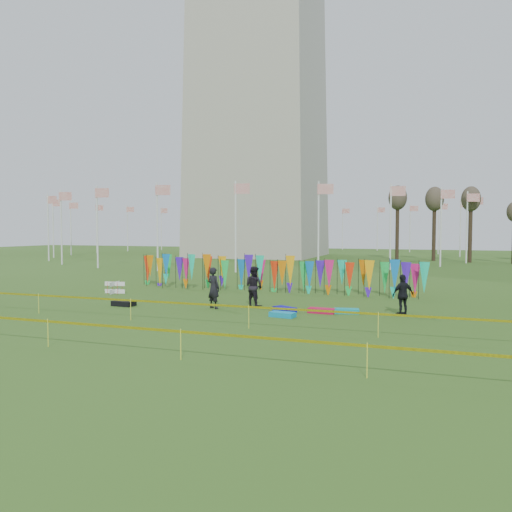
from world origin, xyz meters
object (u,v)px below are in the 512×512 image
(person_right, at_px, (403,295))
(kite_bag_blue, at_px, (285,309))
(person_mid, at_px, (254,286))
(kite_bag_red, at_px, (322,311))
(person_left, at_px, (214,288))
(box_kite, at_px, (115,288))
(kite_bag_turquoise, at_px, (283,315))
(kite_bag_black, at_px, (124,303))
(kite_bag_teal, at_px, (347,311))

(person_right, distance_m, kite_bag_blue, 5.25)
(person_mid, distance_m, kite_bag_red, 3.73)
(person_left, distance_m, kite_bag_blue, 3.56)
(box_kite, height_order, person_left, person_left)
(person_mid, xyz_separation_m, kite_bag_red, (3.53, -0.84, -0.87))
(person_left, xyz_separation_m, kite_bag_turquoise, (3.75, -1.14, -0.87))
(box_kite, distance_m, person_left, 8.37)
(person_mid, relative_size, kite_bag_black, 1.81)
(person_left, xyz_separation_m, kite_bag_teal, (6.17, 0.72, -0.87))
(person_mid, relative_size, kite_bag_red, 1.66)
(person_mid, distance_m, person_right, 6.99)
(person_left, height_order, person_right, person_left)
(box_kite, bearing_deg, person_mid, -11.19)
(kite_bag_teal, bearing_deg, kite_bag_red, -164.18)
(box_kite, xyz_separation_m, kite_bag_red, (12.86, -2.68, -0.25))
(kite_bag_black, distance_m, kite_bag_teal, 10.77)
(person_mid, xyz_separation_m, kite_bag_blue, (1.87, -1.06, -0.87))
(person_right, height_order, kite_bag_teal, person_right)
(kite_bag_teal, bearing_deg, kite_bag_black, -172.16)
(person_left, xyz_separation_m, kite_bag_black, (-4.50, -0.75, -0.85))
(kite_bag_red, bearing_deg, person_right, 10.71)
(kite_bag_red, bearing_deg, person_mid, 166.66)
(person_right, bearing_deg, kite_bag_blue, -29.16)
(person_left, relative_size, kite_bag_turquoise, 1.82)
(person_left, relative_size, kite_bag_blue, 1.85)
(kite_bag_teal, bearing_deg, person_mid, 173.35)
(kite_bag_black, bearing_deg, person_left, 9.49)
(kite_bag_red, relative_size, kite_bag_teal, 1.08)
(box_kite, relative_size, kite_bag_red, 0.60)
(kite_bag_teal, bearing_deg, kite_bag_turquoise, -142.55)
(box_kite, relative_size, person_mid, 0.36)
(kite_bag_black, bearing_deg, kite_bag_turquoise, -2.69)
(box_kite, bearing_deg, kite_bag_black, -49.78)
(person_mid, bearing_deg, person_right, -160.07)
(box_kite, bearing_deg, kite_bag_turquoise, -20.23)
(person_right, xyz_separation_m, kite_bag_red, (-3.46, -0.65, -0.79))
(person_left, bearing_deg, person_mid, -118.29)
(box_kite, xyz_separation_m, kite_bag_turquoise, (11.50, -4.24, -0.25))
(box_kite, height_order, person_mid, person_mid)
(person_mid, bearing_deg, kite_bag_blue, 172.03)
(box_kite, relative_size, person_right, 0.40)
(person_left, relative_size, person_mid, 1.00)
(kite_bag_black, bearing_deg, kite_bag_red, 6.94)
(kite_bag_turquoise, xyz_separation_m, kite_bag_red, (1.36, 1.56, 0.00))
(kite_bag_blue, xyz_separation_m, kite_bag_red, (1.66, 0.22, -0.00))
(person_right, relative_size, kite_bag_teal, 1.63)
(person_mid, bearing_deg, person_left, 59.99)
(box_kite, distance_m, person_mid, 9.53)
(person_right, bearing_deg, kite_bag_turquoise, -14.20)
(person_mid, xyz_separation_m, kite_bag_black, (-6.07, -2.01, -0.85))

